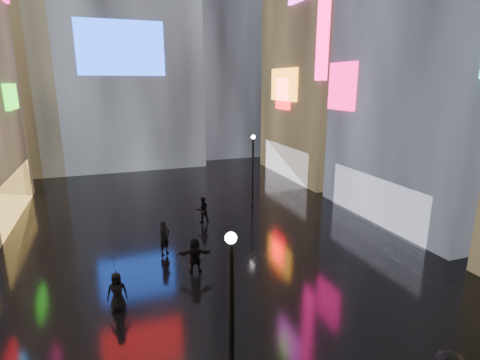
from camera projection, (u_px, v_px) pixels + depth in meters
name	position (u px, v px, depth m)	size (l,w,h in m)	color
ground	(198.00, 226.00, 23.72)	(140.00, 140.00, 0.00)	black
building_right_far	(337.00, 25.00, 34.52)	(10.28, 12.00, 28.00)	black
tower_flank_right	(216.00, 14.00, 46.07)	(12.00, 12.00, 34.00)	black
lamp_near	(231.00, 312.00, 9.91)	(0.30, 0.30, 5.20)	black
lamp_far	(253.00, 166.00, 27.39)	(0.30, 0.30, 5.20)	black
pedestrian_4	(117.00, 292.00, 14.81)	(0.78, 0.51, 1.60)	black
pedestrian_5	(195.00, 255.00, 17.79)	(1.60, 0.51, 1.73)	black
pedestrian_6	(164.00, 238.00, 19.68)	(0.68, 0.44, 1.86)	black
pedestrian_7	(203.00, 210.00, 24.24)	(0.82, 0.64, 1.69)	black
umbrella_2	(115.00, 264.00, 14.51)	(0.87, 0.89, 0.80)	black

